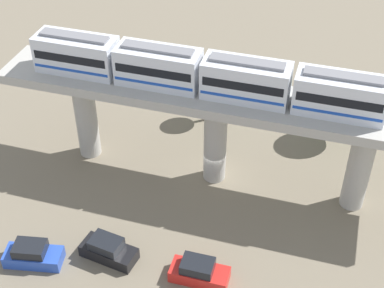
% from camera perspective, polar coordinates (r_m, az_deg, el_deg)
% --- Properties ---
extents(ground_plane, '(120.00, 120.00, 0.00)m').
position_cam_1_polar(ground_plane, '(49.60, 2.22, -3.22)').
color(ground_plane, '#706654').
extents(viaduct, '(5.20, 35.80, 8.65)m').
position_cam_1_polar(viaduct, '(45.43, 2.42, 3.07)').
color(viaduct, '#A8A59E').
rests_on(viaduct, ground).
extents(train, '(2.64, 27.45, 3.24)m').
position_cam_1_polar(train, '(43.77, 0.94, 7.08)').
color(train, silver).
rests_on(train, viaduct).
extents(parked_car_black, '(2.40, 4.42, 1.76)m').
position_cam_1_polar(parked_car_black, '(43.16, -8.38, -10.43)').
color(parked_car_black, black).
rests_on(parked_car_black, ground).
extents(parked_car_blue, '(2.56, 4.46, 1.76)m').
position_cam_1_polar(parked_car_blue, '(43.98, -15.64, -10.62)').
color(parked_car_blue, '#284CB7').
rests_on(parked_car_blue, ground).
extents(parked_car_red, '(1.86, 4.23, 1.76)m').
position_cam_1_polar(parked_car_red, '(41.40, 0.71, -12.67)').
color(parked_car_red, red).
rests_on(parked_car_red, ground).
extents(tree_near_viaduct, '(2.65, 2.65, 5.00)m').
position_cam_1_polar(tree_near_viaduct, '(54.05, 1.61, 5.59)').
color(tree_near_viaduct, brown).
rests_on(tree_near_viaduct, ground).
extents(tree_mid_lot, '(3.92, 3.92, 6.12)m').
position_cam_1_polar(tree_mid_lot, '(53.04, 14.66, 4.17)').
color(tree_mid_lot, brown).
rests_on(tree_mid_lot, ground).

